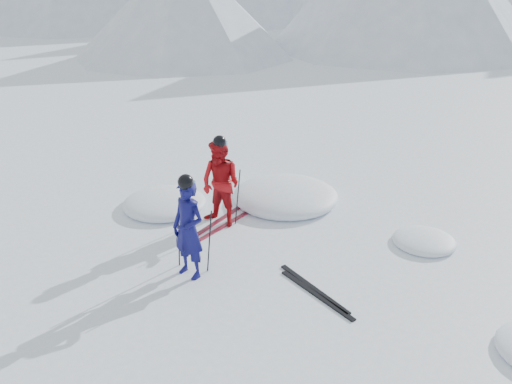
% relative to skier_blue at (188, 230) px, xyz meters
% --- Properties ---
extents(ground, '(160.00, 160.00, 0.00)m').
position_rel_skier_blue_xyz_m(ground, '(2.08, 0.93, -0.88)').
color(ground, white).
rests_on(ground, ground).
extents(skier_blue, '(0.72, 0.55, 1.76)m').
position_rel_skier_blue_xyz_m(skier_blue, '(0.00, 0.00, 0.00)').
color(skier_blue, '#0E0D52').
rests_on(skier_blue, ground).
extents(skier_red, '(0.96, 0.80, 1.79)m').
position_rel_skier_blue_xyz_m(skier_red, '(-0.44, 1.93, 0.02)').
color(skier_red, '#A80D12').
rests_on(skier_red, ground).
extents(pole_blue_left, '(0.12, 0.08, 1.17)m').
position_rel_skier_blue_xyz_m(pole_blue_left, '(-0.30, 0.15, -0.29)').
color(pole_blue_left, black).
rests_on(pole_blue_left, ground).
extents(pole_blue_right, '(0.12, 0.07, 1.17)m').
position_rel_skier_blue_xyz_m(pole_blue_right, '(0.25, 0.25, -0.29)').
color(pole_blue_right, black).
rests_on(pole_blue_right, ground).
extents(pole_red_left, '(0.12, 0.09, 1.19)m').
position_rel_skier_blue_xyz_m(pole_red_left, '(-0.74, 2.18, -0.28)').
color(pole_red_left, black).
rests_on(pole_red_left, ground).
extents(pole_red_right, '(0.12, 0.08, 1.19)m').
position_rel_skier_blue_xyz_m(pole_red_right, '(-0.14, 2.08, -0.28)').
color(pole_red_right, black).
rests_on(pole_red_right, ground).
extents(ski_worn_left, '(0.30, 1.70, 0.03)m').
position_rel_skier_blue_xyz_m(ski_worn_left, '(-0.56, 1.93, -0.86)').
color(ski_worn_left, black).
rests_on(ski_worn_left, ground).
extents(ski_worn_right, '(0.41, 1.69, 0.03)m').
position_rel_skier_blue_xyz_m(ski_worn_right, '(-0.32, 1.93, -0.86)').
color(ski_worn_right, black).
rests_on(ski_worn_right, ground).
extents(ski_loose_a, '(1.51, 0.94, 0.03)m').
position_rel_skier_blue_xyz_m(ski_loose_a, '(2.08, 0.48, -0.86)').
color(ski_loose_a, black).
rests_on(ski_loose_a, ground).
extents(ski_loose_b, '(1.54, 0.89, 0.03)m').
position_rel_skier_blue_xyz_m(ski_loose_b, '(2.18, 0.33, -0.86)').
color(ski_loose_b, black).
rests_on(ski_loose_b, ground).
extents(snow_lumps, '(9.04, 5.06, 0.52)m').
position_rel_skier_blue_xyz_m(snow_lumps, '(0.47, 2.81, -0.88)').
color(snow_lumps, white).
rests_on(snow_lumps, ground).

